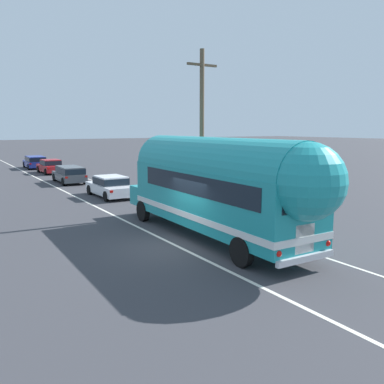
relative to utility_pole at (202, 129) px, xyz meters
The scene contains 8 objects.
ground_plane 8.05m from the utility_pole, 131.79° to the right, with size 300.00×300.00×0.00m, color #38383D.
lane_markings 8.72m from the utility_pole, 111.69° to the left, with size 3.82×80.00×0.01m.
utility_pole is the anchor object (origin of this frame).
painted_bus 6.31m from the utility_pole, 116.50° to the right, with size 2.75×12.23×4.12m.
car_lead 8.34m from the utility_pole, 109.53° to the left, with size 1.99×4.58×1.37m.
car_second 15.94m from the utility_pole, 100.68° to the left, with size 1.99×4.67×1.37m.
car_third 23.90m from the utility_pole, 95.97° to the left, with size 1.97×4.44×1.37m.
car_fourth 29.72m from the utility_pole, 95.35° to the left, with size 2.12×4.67×1.37m.
Camera 1 is at (-7.54, -13.08, 4.49)m, focal length 38.00 mm.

